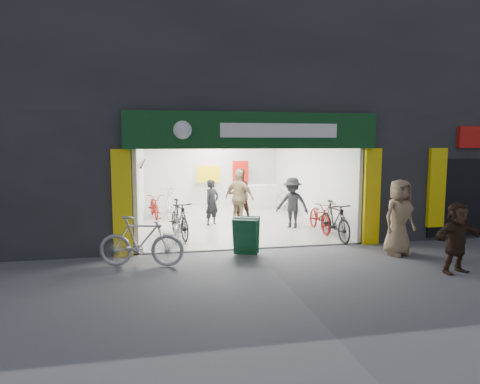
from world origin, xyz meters
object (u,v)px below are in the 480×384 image
object	(u,v)px
bike_left_front	(180,225)
sandwich_board	(246,235)
bike_right_front	(335,221)
parked_bike	(141,242)
pedestrian_near	(399,217)

from	to	relation	value
bike_left_front	sandwich_board	size ratio (longest dim) A/B	1.91
bike_right_front	parked_bike	world-z (taller)	parked_bike
pedestrian_near	sandwich_board	world-z (taller)	pedestrian_near
bike_left_front	sandwich_board	world-z (taller)	sandwich_board
parked_bike	pedestrian_near	distance (m)	6.18
sandwich_board	parked_bike	bearing A→B (deg)	-144.91
bike_right_front	sandwich_board	xyz separation A→B (m)	(-2.80, -1.10, -0.05)
bike_left_front	bike_right_front	xyz separation A→B (m)	(4.30, -0.77, 0.09)
bike_left_front	bike_right_front	world-z (taller)	bike_right_front
bike_left_front	parked_bike	world-z (taller)	parked_bike
parked_bike	sandwich_board	world-z (taller)	parked_bike
bike_right_front	bike_left_front	bearing A→B (deg)	167.25
pedestrian_near	bike_right_front	bearing A→B (deg)	99.95
bike_left_front	parked_bike	size ratio (longest dim) A/B	0.92
parked_bike	pedestrian_near	xyz separation A→B (m)	(6.17, -0.21, 0.36)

